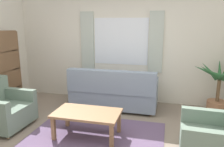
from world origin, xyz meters
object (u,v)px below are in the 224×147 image
potted_plant (219,90)px  coffee_table (87,115)px  couch (114,93)px  armchair_left (2,109)px  armchair_right (216,140)px  bookshelf (3,70)px

potted_plant → coffee_table: bearing=-146.3°
couch → coffee_table: bearing=84.8°
couch → coffee_table: size_ratio=1.73×
couch → armchair_left: bearing=38.5°
armchair_right → potted_plant: 1.87m
armchair_right → coffee_table: size_ratio=0.80×
couch → armchair_right: couch is taller
potted_plant → bookshelf: 4.60m
armchair_right → potted_plant: size_ratio=0.72×
armchair_right → potted_plant: potted_plant is taller
armchair_left → coffee_table: armchair_left is taller
potted_plant → armchair_right: bearing=-101.1°
couch → potted_plant: bearing=-175.2°
armchair_left → couch: bearing=-49.6°
couch → potted_plant: size_ratio=1.55×
couch → armchair_right: (1.83, -1.64, -0.01)m
armchair_left → coffee_table: size_ratio=0.80×
armchair_left → bookshelf: 1.11m
armchair_left → coffee_table: (1.64, 0.05, 0.03)m
armchair_right → armchair_left: bearing=-91.1°
coffee_table → potted_plant: size_ratio=0.90×
armchair_left → coffee_table: 1.64m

